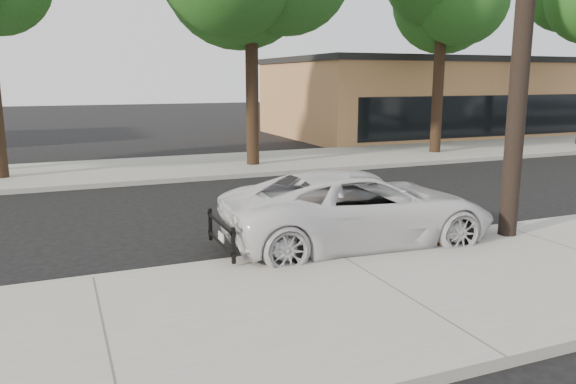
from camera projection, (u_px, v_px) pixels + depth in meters
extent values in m
plane|color=black|center=(283.00, 227.00, 12.03)|extent=(120.00, 120.00, 0.00)
cube|color=gray|center=(394.00, 293.00, 8.12)|extent=(90.00, 4.40, 0.15)
cube|color=gray|center=(193.00, 167.00, 19.71)|extent=(90.00, 5.00, 0.15)
cube|color=#9E9B93|center=(327.00, 251.00, 10.11)|extent=(90.00, 0.12, 0.16)
cube|color=#A26E43|center=(437.00, 98.00, 32.11)|extent=(18.00, 10.00, 4.00)
cylinder|color=black|center=(252.00, 96.00, 19.33)|extent=(0.44, 0.44, 4.75)
cylinder|color=black|center=(437.00, 98.00, 22.64)|extent=(0.44, 0.44, 4.40)
sphere|color=#1E4012|center=(442.00, 3.00, 21.91)|extent=(4.35, 4.35, 4.35)
imported|color=silver|center=(359.00, 208.00, 10.59)|extent=(5.31, 2.72, 1.44)
cube|color=#E3460B|center=(434.00, 242.00, 10.37)|extent=(0.44, 0.44, 0.02)
cone|color=#E3460B|center=(435.00, 225.00, 10.30)|extent=(0.39, 0.39, 0.67)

